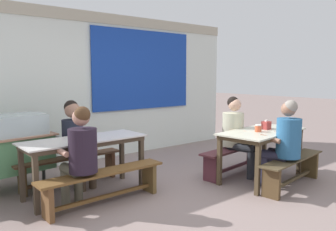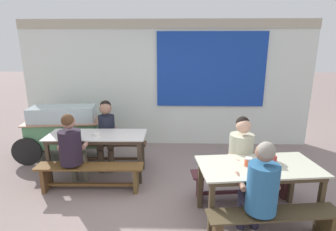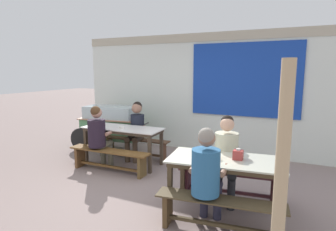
{
  "view_description": "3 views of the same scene",
  "coord_description": "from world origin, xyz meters",
  "px_view_note": "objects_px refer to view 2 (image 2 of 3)",
  "views": [
    {
      "loc": [
        -3.09,
        -3.24,
        1.64
      ],
      "look_at": [
        -0.19,
        0.34,
        1.08
      ],
      "focal_mm": 35.89,
      "sensor_mm": 36.0,
      "label": 1
    },
    {
      "loc": [
        0.22,
        -3.32,
        2.26
      ],
      "look_at": [
        0.09,
        0.84,
        1.16
      ],
      "focal_mm": 28.29,
      "sensor_mm": 36.0,
      "label": 2
    },
    {
      "loc": [
        2.12,
        -3.76,
        1.95
      ],
      "look_at": [
        0.04,
        0.64,
        1.16
      ],
      "focal_mm": 29.9,
      "sensor_mm": 36.0,
      "label": 3
    }
  ],
  "objects_px": {
    "bench_far_front": "(90,173)",
    "food_cart": "(63,127)",
    "bench_far_back": "(105,150)",
    "soup_bowl": "(96,134)",
    "person_right_near_table": "(243,155)",
    "person_center_facing": "(106,130)",
    "bench_near_back": "(242,180)",
    "dining_table_far": "(97,139)",
    "tissue_box": "(270,159)",
    "person_left_back_turned": "(72,147)",
    "bench_near_front": "(273,224)",
    "person_near_front": "(260,187)",
    "dining_table_near": "(258,171)",
    "condiment_jar": "(248,162)"
  },
  "relations": [
    {
      "from": "tissue_box",
      "to": "dining_table_far",
      "type": "bearing_deg",
      "value": 156.91
    },
    {
      "from": "bench_far_front",
      "to": "person_left_back_turned",
      "type": "distance_m",
      "value": 0.51
    },
    {
      "from": "bench_far_front",
      "to": "soup_bowl",
      "type": "height_order",
      "value": "soup_bowl"
    },
    {
      "from": "dining_table_far",
      "to": "person_left_back_turned",
      "type": "height_order",
      "value": "person_left_back_turned"
    },
    {
      "from": "condiment_jar",
      "to": "person_right_near_table",
      "type": "bearing_deg",
      "value": 84.31
    },
    {
      "from": "person_right_near_table",
      "to": "condiment_jar",
      "type": "relative_size",
      "value": 11.74
    },
    {
      "from": "bench_far_back",
      "to": "food_cart",
      "type": "xyz_separation_m",
      "value": [
        -0.92,
        0.29,
        0.35
      ]
    },
    {
      "from": "dining_table_near",
      "to": "bench_far_front",
      "type": "height_order",
      "value": "dining_table_near"
    },
    {
      "from": "dining_table_near",
      "to": "bench_far_back",
      "type": "xyz_separation_m",
      "value": [
        -2.44,
        1.64,
        -0.4
      ]
    },
    {
      "from": "bench_far_back",
      "to": "bench_near_front",
      "type": "relative_size",
      "value": 1.03
    },
    {
      "from": "dining_table_far",
      "to": "bench_far_back",
      "type": "distance_m",
      "value": 0.64
    },
    {
      "from": "tissue_box",
      "to": "person_center_facing",
      "type": "bearing_deg",
      "value": 148.77
    },
    {
      "from": "dining_table_far",
      "to": "bench_far_front",
      "type": "bearing_deg",
      "value": -88.55
    },
    {
      "from": "person_left_back_turned",
      "to": "bench_near_front",
      "type": "bearing_deg",
      "value": -23.3
    },
    {
      "from": "person_near_front",
      "to": "person_left_back_turned",
      "type": "relative_size",
      "value": 1.02
    },
    {
      "from": "person_left_back_turned",
      "to": "person_right_near_table",
      "type": "bearing_deg",
      "value": -5.67
    },
    {
      "from": "person_near_front",
      "to": "person_center_facing",
      "type": "xyz_separation_m",
      "value": [
        -2.25,
        2.03,
        -0.0
      ]
    },
    {
      "from": "tissue_box",
      "to": "condiment_jar",
      "type": "height_order",
      "value": "tissue_box"
    },
    {
      "from": "soup_bowl",
      "to": "person_left_back_turned",
      "type": "bearing_deg",
      "value": -124.86
    },
    {
      "from": "bench_far_front",
      "to": "person_left_back_turned",
      "type": "bearing_deg",
      "value": 169.86
    },
    {
      "from": "bench_near_back",
      "to": "person_right_near_table",
      "type": "xyz_separation_m",
      "value": [
        -0.03,
        -0.07,
        0.43
      ]
    },
    {
      "from": "person_left_back_turned",
      "to": "bench_far_front",
      "type": "bearing_deg",
      "value": -10.14
    },
    {
      "from": "dining_table_far",
      "to": "food_cart",
      "type": "distance_m",
      "value": 1.23
    },
    {
      "from": "person_left_back_turned",
      "to": "condiment_jar",
      "type": "xyz_separation_m",
      "value": [
        2.55,
        -0.71,
        0.11
      ]
    },
    {
      "from": "dining_table_far",
      "to": "dining_table_near",
      "type": "height_order",
      "value": "same"
    },
    {
      "from": "dining_table_far",
      "to": "person_center_facing",
      "type": "xyz_separation_m",
      "value": [
        0.06,
        0.43,
        0.03
      ]
    },
    {
      "from": "person_near_front",
      "to": "person_right_near_table",
      "type": "relative_size",
      "value": 1.0
    },
    {
      "from": "food_cart",
      "to": "person_right_near_table",
      "type": "relative_size",
      "value": 1.46
    },
    {
      "from": "tissue_box",
      "to": "soup_bowl",
      "type": "distance_m",
      "value": 2.77
    },
    {
      "from": "dining_table_far",
      "to": "person_center_facing",
      "type": "relative_size",
      "value": 1.34
    },
    {
      "from": "person_center_facing",
      "to": "person_right_near_table",
      "type": "xyz_separation_m",
      "value": [
        2.28,
        -1.14,
        -0.0
      ]
    },
    {
      "from": "person_near_front",
      "to": "condiment_jar",
      "type": "height_order",
      "value": "person_near_front"
    },
    {
      "from": "food_cart",
      "to": "condiment_jar",
      "type": "xyz_separation_m",
      "value": [
        3.22,
        -1.95,
        0.19
      ]
    },
    {
      "from": "dining_table_near",
      "to": "person_near_front",
      "type": "xyz_separation_m",
      "value": [
        -0.12,
        -0.46,
        0.03
      ]
    },
    {
      "from": "person_near_front",
      "to": "soup_bowl",
      "type": "height_order",
      "value": "person_near_front"
    },
    {
      "from": "bench_near_front",
      "to": "condiment_jar",
      "type": "bearing_deg",
      "value": 112.69
    },
    {
      "from": "dining_table_near",
      "to": "condiment_jar",
      "type": "height_order",
      "value": "condiment_jar"
    },
    {
      "from": "bench_far_front",
      "to": "person_near_front",
      "type": "height_order",
      "value": "person_near_front"
    },
    {
      "from": "bench_near_back",
      "to": "person_left_back_turned",
      "type": "xyz_separation_m",
      "value": [
        -2.63,
        0.19,
        0.43
      ]
    },
    {
      "from": "bench_far_back",
      "to": "condiment_jar",
      "type": "relative_size",
      "value": 14.74
    },
    {
      "from": "food_cart",
      "to": "person_center_facing",
      "type": "distance_m",
      "value": 1.06
    },
    {
      "from": "person_near_front",
      "to": "person_right_near_table",
      "type": "xyz_separation_m",
      "value": [
        0.02,
        0.89,
        -0.0
      ]
    },
    {
      "from": "bench_near_front",
      "to": "person_left_back_turned",
      "type": "bearing_deg",
      "value": 156.7
    },
    {
      "from": "dining_table_far",
      "to": "condiment_jar",
      "type": "distance_m",
      "value": 2.57
    },
    {
      "from": "person_right_near_table",
      "to": "person_center_facing",
      "type": "bearing_deg",
      "value": 153.39
    },
    {
      "from": "bench_far_back",
      "to": "soup_bowl",
      "type": "height_order",
      "value": "soup_bowl"
    },
    {
      "from": "person_center_facing",
      "to": "person_left_back_turned",
      "type": "relative_size",
      "value": 1.0
    },
    {
      "from": "dining_table_far",
      "to": "condiment_jar",
      "type": "relative_size",
      "value": 15.43
    },
    {
      "from": "person_center_facing",
      "to": "bench_near_front",
      "type": "bearing_deg",
      "value": -40.38
    },
    {
      "from": "bench_far_front",
      "to": "food_cart",
      "type": "xyz_separation_m",
      "value": [
        -0.95,
        1.29,
        0.34
      ]
    }
  ]
}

